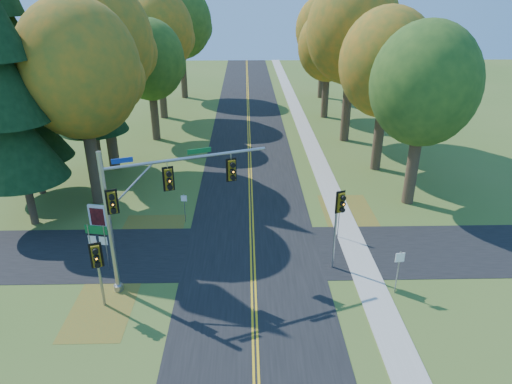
{
  "coord_description": "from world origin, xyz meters",
  "views": [
    {
      "loc": [
        -0.33,
        -21.31,
        14.46
      ],
      "look_at": [
        0.25,
        3.65,
        3.2
      ],
      "focal_mm": 32.0,
      "sensor_mm": 36.0,
      "label": 1
    }
  ],
  "objects_px": {
    "traffic_mast": "(150,199)",
    "east_signal_pole": "(339,211)",
    "info_kiosk": "(98,217)",
    "route_sign_cluster": "(97,238)"
  },
  "relations": [
    {
      "from": "traffic_mast",
      "to": "info_kiosk",
      "type": "height_order",
      "value": "traffic_mast"
    },
    {
      "from": "traffic_mast",
      "to": "east_signal_pole",
      "type": "bearing_deg",
      "value": -14.51
    },
    {
      "from": "traffic_mast",
      "to": "info_kiosk",
      "type": "relative_size",
      "value": 4.66
    },
    {
      "from": "east_signal_pole",
      "to": "route_sign_cluster",
      "type": "distance_m",
      "value": 13.17
    },
    {
      "from": "traffic_mast",
      "to": "east_signal_pole",
      "type": "relative_size",
      "value": 1.65
    },
    {
      "from": "east_signal_pole",
      "to": "info_kiosk",
      "type": "xyz_separation_m",
      "value": [
        -14.52,
        5.03,
        -2.8
      ]
    },
    {
      "from": "east_signal_pole",
      "to": "info_kiosk",
      "type": "bearing_deg",
      "value": 137.01
    },
    {
      "from": "east_signal_pole",
      "to": "route_sign_cluster",
      "type": "height_order",
      "value": "east_signal_pole"
    },
    {
      "from": "route_sign_cluster",
      "to": "info_kiosk",
      "type": "relative_size",
      "value": 1.63
    },
    {
      "from": "route_sign_cluster",
      "to": "info_kiosk",
      "type": "distance_m",
      "value": 4.99
    }
  ]
}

